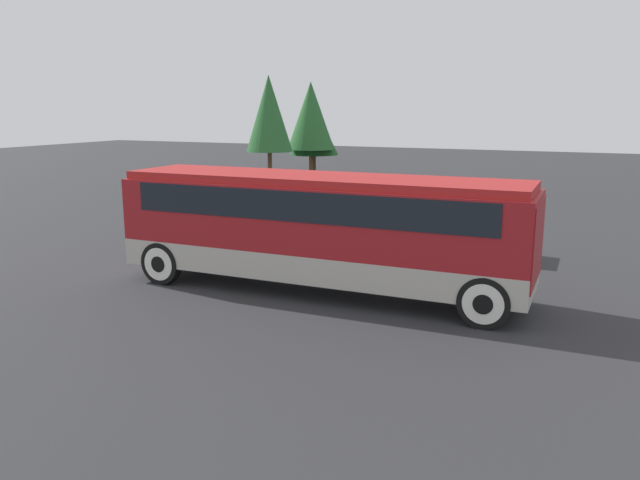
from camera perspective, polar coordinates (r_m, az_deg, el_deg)
ground_plane at (r=16.93m, az=0.00°, el=-4.67°), size 120.00×120.00×0.00m
tour_bus at (r=16.44m, az=0.31°, el=1.66°), size 10.99×2.65×3.13m
parked_car_near at (r=21.54m, az=12.09°, el=0.56°), size 4.32×1.91×1.35m
parked_car_mid at (r=24.17m, az=-7.69°, el=1.95°), size 4.14×1.94×1.33m
tree_left at (r=46.14m, az=-0.56°, el=10.04°), size 3.57×3.57×5.06m
tree_center at (r=44.79m, az=-0.85°, el=11.29°), size 3.35×3.35×6.64m
tree_right at (r=40.42m, az=-4.68°, el=11.45°), size 2.97×2.97×6.88m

